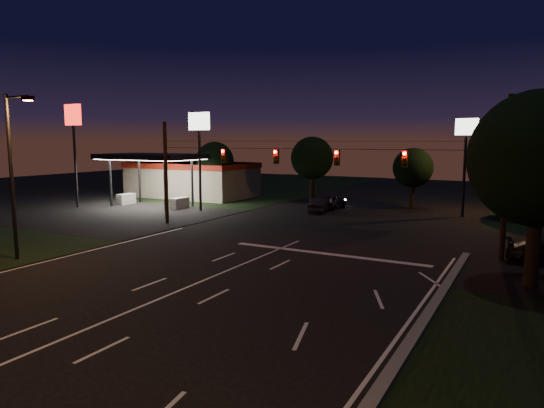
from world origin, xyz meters
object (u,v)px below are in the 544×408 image
Objects in this scene: car_oncoming_a at (332,202)px; car_oncoming_b at (320,205)px; utility_pole_right at (501,259)px; tree_right_near at (540,160)px.

car_oncoming_a reaches higher than car_oncoming_b.
utility_pole_right reaches higher than car_oncoming_b.
utility_pole_right is 19.71m from car_oncoming_b.
tree_right_near is 26.31m from car_oncoming_a.
tree_right_near is (1.53, -4.83, 5.68)m from utility_pole_right.
car_oncoming_a is 2.68m from car_oncoming_b.
car_oncoming_a is (-15.81, 14.32, 0.69)m from utility_pole_right.
car_oncoming_a is at bearing -99.92° from car_oncoming_b.
tree_right_near reaches higher than car_oncoming_b.
utility_pole_right is at bearing 135.48° from car_oncoming_b.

